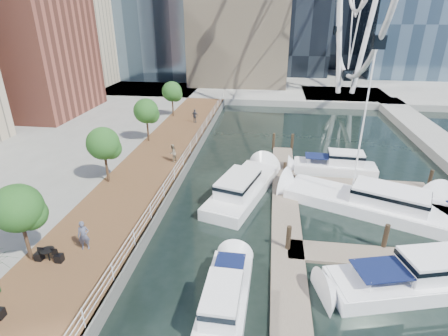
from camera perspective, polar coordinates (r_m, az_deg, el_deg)
boardwalk at (r=30.34m, az=-13.30°, el=-2.40°), size 6.00×60.00×1.00m
seawall at (r=29.44m, az=-7.82°, el=-2.79°), size 0.25×60.00×1.00m
land_far at (r=113.04m, az=7.24°, el=17.14°), size 200.00×114.00×1.00m
pier at (r=64.86m, az=19.05°, el=11.01°), size 14.00×12.00×1.00m
railing at (r=29.02m, az=-8.12°, el=-0.97°), size 0.10×60.00×1.05m
floating_docks at (r=25.01m, az=21.83°, el=-9.73°), size 16.00×34.00×2.60m
street_trees at (r=29.01m, az=-19.13°, el=3.79°), size 2.60×42.60×4.60m
yacht_foreground at (r=22.47m, az=28.55°, el=-16.93°), size 10.73×5.39×2.15m
pedestrian_near at (r=22.05m, az=-21.94°, el=-10.18°), size 0.76×0.61×1.82m
pedestrian_mid at (r=32.52m, az=-8.40°, el=2.44°), size 0.91×1.01×1.70m
pedestrian_far at (r=44.35m, az=-4.77°, el=8.47°), size 1.07×0.70×1.69m
moored_yachts at (r=27.04m, az=22.54°, el=-8.41°), size 24.17×31.01×11.50m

